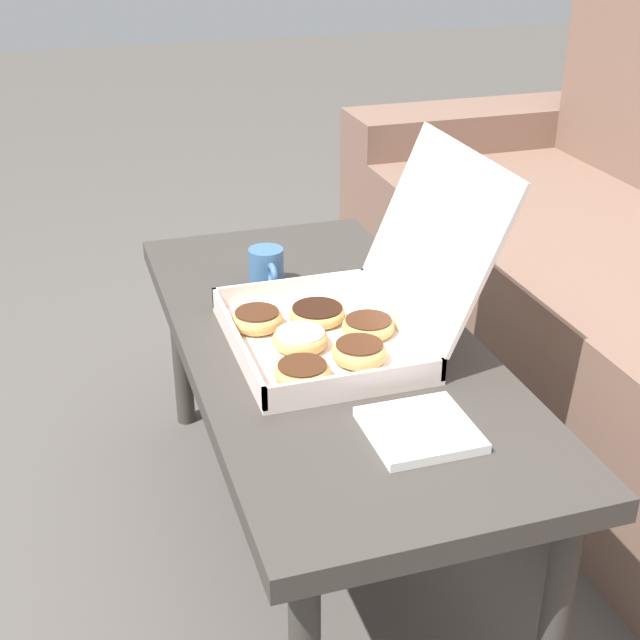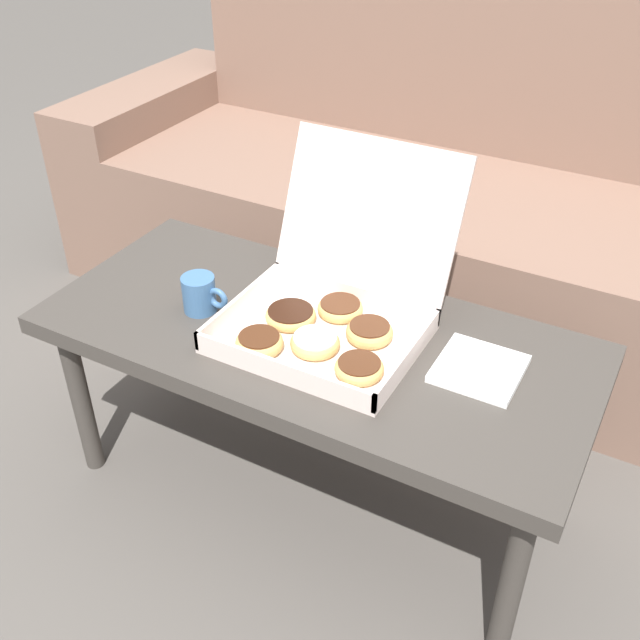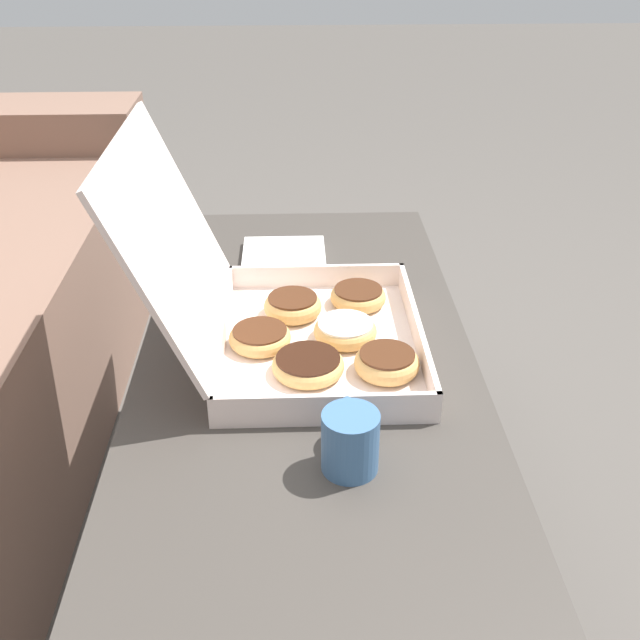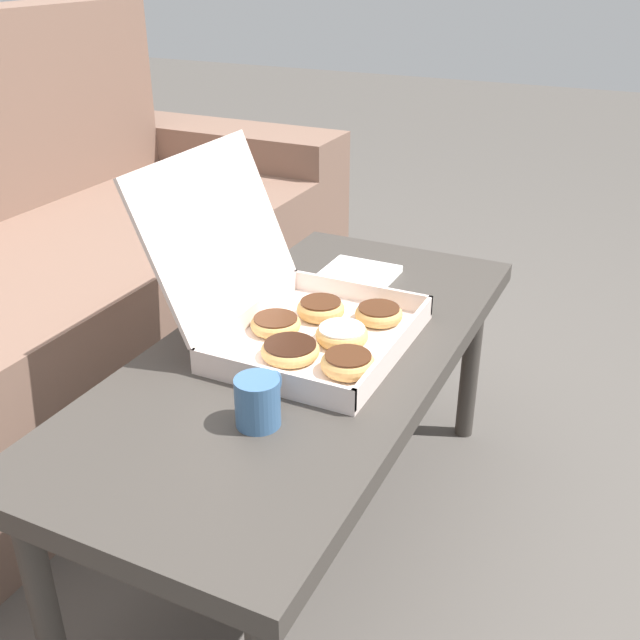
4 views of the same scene
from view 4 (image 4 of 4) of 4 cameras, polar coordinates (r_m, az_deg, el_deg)
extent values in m
plane|color=#514C47|center=(1.69, -3.92, -15.18)|extent=(12.00, 12.00, 0.00)
cube|color=#7A5B4C|center=(1.91, -21.62, -3.30)|extent=(1.96, 0.61, 0.46)
cube|color=#7A5B4C|center=(2.72, -6.78, 8.56)|extent=(0.24, 0.81, 0.57)
cube|color=#3D3833|center=(1.39, -1.24, -2.82)|extent=(1.14, 0.51, 0.04)
cylinder|color=#3D3833|center=(1.87, 11.40, -3.18)|extent=(0.04, 0.04, 0.42)
cylinder|color=#3D3833|center=(1.31, -20.32, -19.67)|extent=(0.04, 0.04, 0.42)
cylinder|color=#3D3833|center=(1.98, 0.40, -0.79)|extent=(0.04, 0.04, 0.42)
cube|color=silver|center=(1.39, 0.00, -1.69)|extent=(0.39, 0.31, 0.01)
cube|color=silver|center=(1.33, 5.82, -2.09)|extent=(0.39, 0.01, 0.04)
cube|color=silver|center=(1.45, -5.36, 0.38)|extent=(0.39, 0.01, 0.04)
cube|color=silver|center=(1.24, -3.84, -4.49)|extent=(0.01, 0.31, 0.04)
cube|color=silver|center=(1.54, 3.07, 2.14)|extent=(0.01, 0.31, 0.04)
cube|color=silver|center=(1.42, -7.84, 6.76)|extent=(0.39, 0.13, 0.29)
torus|color=tan|center=(1.38, 1.68, -1.15)|extent=(0.10, 0.10, 0.03)
cylinder|color=white|center=(1.38, 1.69, -0.82)|extent=(0.09, 0.09, 0.01)
torus|color=tan|center=(1.47, 0.05, 0.84)|extent=(0.10, 0.10, 0.03)
cylinder|color=#472614|center=(1.47, 0.05, 1.19)|extent=(0.08, 0.08, 0.02)
torus|color=tan|center=(1.33, -2.28, -2.34)|extent=(0.11, 0.11, 0.03)
cylinder|color=black|center=(1.33, -2.29, -2.04)|extent=(0.09, 0.09, 0.01)
torus|color=tan|center=(1.42, -3.40, -0.33)|extent=(0.10, 0.10, 0.03)
cylinder|color=#472614|center=(1.42, -3.41, -0.04)|extent=(0.08, 0.08, 0.01)
torus|color=tan|center=(1.46, 4.50, 0.44)|extent=(0.09, 0.09, 0.03)
cylinder|color=#472614|center=(1.46, 4.51, 0.75)|extent=(0.08, 0.08, 0.01)
torus|color=tan|center=(1.28, 2.15, -3.34)|extent=(0.10, 0.10, 0.03)
cylinder|color=#472614|center=(1.28, 2.16, -2.96)|extent=(0.08, 0.08, 0.01)
cylinder|color=#3D6693|center=(1.16, -4.78, -6.24)|extent=(0.07, 0.07, 0.08)
torus|color=#3D6693|center=(1.19, -3.63, -4.96)|extent=(0.05, 0.01, 0.05)
cube|color=white|center=(1.67, 2.88, 3.43)|extent=(0.16, 0.16, 0.02)
camera|label=1|loc=(2.44, 25.92, 26.33)|focal=50.00mm
camera|label=2|loc=(1.78, 48.92, 26.19)|focal=42.00mm
camera|label=3|loc=(0.58, -53.37, 12.33)|focal=42.00mm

